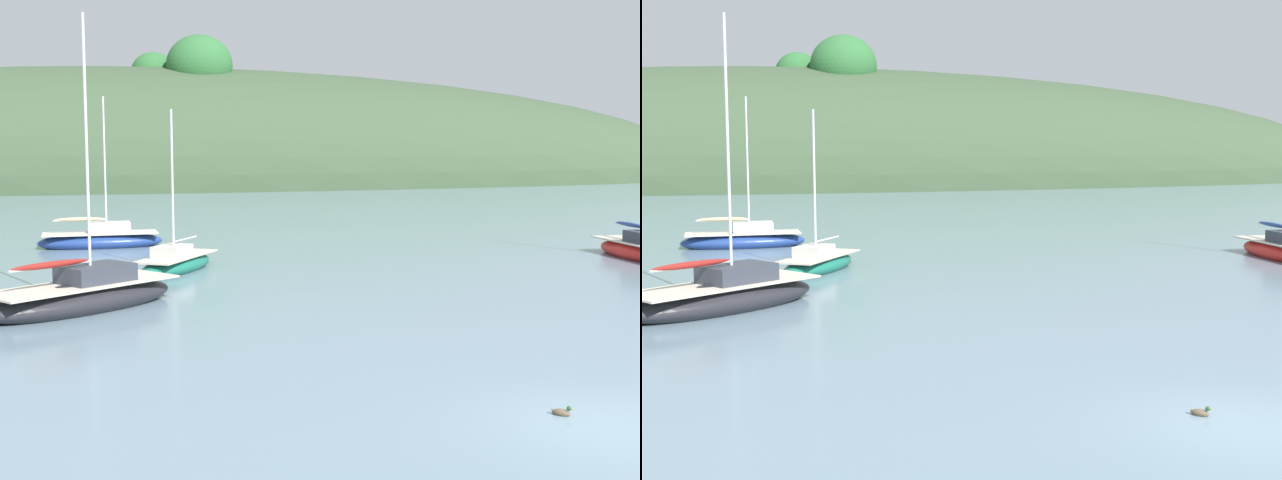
{
  "view_description": "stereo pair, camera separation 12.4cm",
  "coord_description": "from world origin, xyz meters",
  "views": [
    {
      "loc": [
        -9.13,
        -13.44,
        5.18
      ],
      "look_at": [
        0.0,
        20.0,
        1.2
      ],
      "focal_mm": 48.85,
      "sensor_mm": 36.0,
      "label": 1
    },
    {
      "loc": [
        -9.02,
        -13.47,
        5.18
      ],
      "look_at": [
        0.0,
        20.0,
        1.2
      ],
      "focal_mm": 48.85,
      "sensor_mm": 36.0,
      "label": 2
    }
  ],
  "objects": [
    {
      "name": "sailboat_cream_ketch",
      "position": [
        -8.33,
        29.96,
        0.37
      ],
      "size": [
        5.95,
        2.12,
        7.48
      ],
      "color": "navy",
      "rests_on": "ground"
    },
    {
      "name": "ground_plane",
      "position": [
        0.0,
        0.0,
        0.0
      ],
      "size": [
        400.0,
        400.0,
        0.0
      ],
      "primitive_type": "plane",
      "color": "slate"
    },
    {
      "name": "far_shoreline_hill",
      "position": [
        -0.02,
        89.92,
        0.05
      ],
      "size": [
        150.0,
        36.0,
        30.47
      ],
      "color": "#384C33",
      "rests_on": "ground"
    },
    {
      "name": "sailboat_red_portside",
      "position": [
        -5.62,
        21.17,
        0.32
      ],
      "size": [
        4.11,
        5.17,
        6.56
      ],
      "color": "#196B56",
      "rests_on": "ground"
    },
    {
      "name": "duck_straggler",
      "position": [
        -0.5,
        0.78,
        0.05
      ],
      "size": [
        0.36,
        0.37,
        0.24
      ],
      "color": "brown",
      "rests_on": "ground"
    },
    {
      "name": "sailboat_grey_yawl",
      "position": [
        -9.22,
        13.91,
        0.41
      ],
      "size": [
        6.71,
        5.72,
        9.22
      ],
      "color": "#232328",
      "rests_on": "ground"
    }
  ]
}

